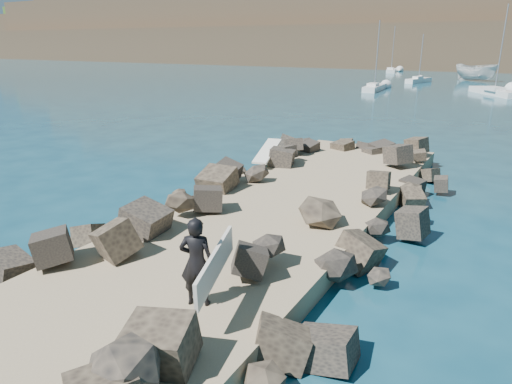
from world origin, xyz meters
TOP-DOWN VIEW (x-y plane):
  - ground at (0.00, 0.00)m, footprint 800.00×800.00m
  - jetty at (0.00, -2.00)m, footprint 6.00×26.00m
  - riprap_left at (-2.90, -1.50)m, footprint 2.60×22.00m
  - riprap_right at (2.90, -1.50)m, footprint 2.60×22.00m
  - surfboard_resting at (-2.99, 5.13)m, footprint 1.15×2.58m
  - boat_imported at (-0.69, 67.63)m, footprint 7.45×5.62m
  - surfer_with_board at (1.33, -5.51)m, footprint 1.24×2.23m
  - sailboat_a at (-9.87, 45.04)m, footprint 1.98×6.98m
  - sailboat_e at (-17.47, 82.47)m, footprint 3.12×7.52m
  - sailboat_b at (-7.58, 59.72)m, footprint 2.84×5.77m
  - sailboat_c at (3.30, 47.08)m, footprint 6.03×7.82m

SIDE VIEW (x-z plane):
  - ground at x=0.00m, z-range 0.00..0.00m
  - jetty at x=0.00m, z-range 0.00..0.60m
  - sailboat_c at x=3.30m, z-range -4.53..5.23m
  - sailboat_e at x=-17.47m, z-range -4.07..4.76m
  - sailboat_a at x=-9.87m, z-range -3.82..4.51m
  - sailboat_b at x=-7.58m, z-range -3.14..3.83m
  - riprap_left at x=-2.90m, z-range 0.00..1.00m
  - riprap_right at x=2.90m, z-range 0.00..1.00m
  - surfboard_resting at x=-2.99m, z-range 1.00..1.08m
  - boat_imported at x=-0.69m, z-range 0.00..2.72m
  - surfer_with_board at x=1.33m, z-range 0.61..2.47m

